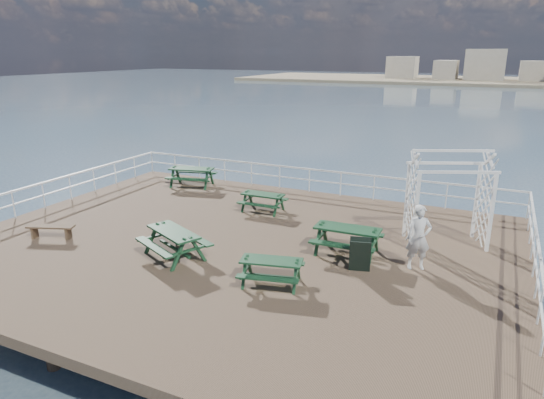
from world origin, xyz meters
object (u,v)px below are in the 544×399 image
at_px(picnic_table_a, 192,173).
at_px(trellis_arbor, 448,203).
at_px(picnic_table_e, 271,266).
at_px(person, 419,237).
at_px(picnic_table_d, 174,238).
at_px(flat_bench_near, 51,229).
at_px(picnic_table_b, 263,198).
at_px(picnic_table_c, 347,235).

relative_size(picnic_table_a, trellis_arbor, 0.74).
distance_m(picnic_table_e, person, 4.39).
height_order(picnic_table_d, person, person).
xyz_separation_m(picnic_table_d, trellis_arbor, (7.42, 4.72, 0.78)).
xyz_separation_m(picnic_table_a, trellis_arbor, (11.66, -2.49, 0.77)).
distance_m(flat_bench_near, person, 12.01).
xyz_separation_m(picnic_table_a, picnic_table_b, (4.72, -1.97, -0.11)).
xyz_separation_m(picnic_table_c, person, (2.17, -0.19, 0.34)).
bearing_deg(picnic_table_b, flat_bench_near, -133.25).
distance_m(picnic_table_e, flat_bench_near, 8.23).
distance_m(picnic_table_b, picnic_table_c, 5.05).
xyz_separation_m(picnic_table_b, trellis_arbor, (6.95, -0.52, 0.88)).
xyz_separation_m(picnic_table_d, flat_bench_near, (-4.74, -0.49, -0.29)).
height_order(picnic_table_b, picnic_table_d, picnic_table_d).
relative_size(picnic_table_b, flat_bench_near, 1.05).
xyz_separation_m(picnic_table_c, picnic_table_d, (-4.74, -2.54, 0.00)).
bearing_deg(picnic_table_d, picnic_table_a, 145.61).
xyz_separation_m(picnic_table_e, person, (3.43, 2.72, 0.45)).
height_order(picnic_table_d, trellis_arbor, trellis_arbor).
relative_size(picnic_table_a, picnic_table_c, 1.14).
bearing_deg(flat_bench_near, picnic_table_e, -19.99).
bearing_deg(picnic_table_e, flat_bench_near, 167.41).
relative_size(picnic_table_c, picnic_table_e, 1.07).
height_order(picnic_table_e, flat_bench_near, picnic_table_e).
bearing_deg(person, picnic_table_a, 133.05).
relative_size(picnic_table_c, person, 1.07).
height_order(picnic_table_c, person, person).
bearing_deg(picnic_table_c, picnic_table_d, -153.35).
relative_size(picnic_table_e, flat_bench_near, 1.20).
height_order(picnic_table_d, picnic_table_e, picnic_table_d).
distance_m(picnic_table_b, picnic_table_e, 6.36).
bearing_deg(flat_bench_near, picnic_table_b, 26.84).
relative_size(picnic_table_b, trellis_arbor, 0.54).
bearing_deg(picnic_table_b, picnic_table_d, -96.08).
xyz_separation_m(picnic_table_b, person, (6.44, -2.88, 0.44)).
bearing_deg(picnic_table_d, person, 43.88).
xyz_separation_m(picnic_table_b, picnic_table_d, (-0.47, -5.24, 0.11)).
bearing_deg(flat_bench_near, picnic_table_d, -14.96).
bearing_deg(picnic_table_b, person, -25.08).
height_order(picnic_table_e, trellis_arbor, trellis_arbor).
xyz_separation_m(picnic_table_b, flat_bench_near, (-5.21, -5.73, -0.18)).
xyz_separation_m(picnic_table_d, picnic_table_e, (3.49, -0.37, -0.11)).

